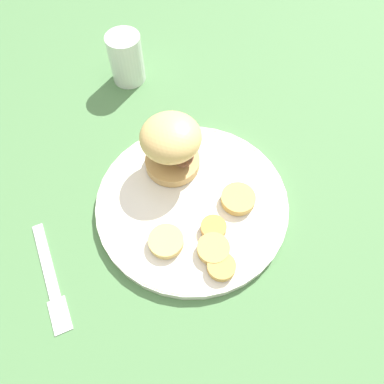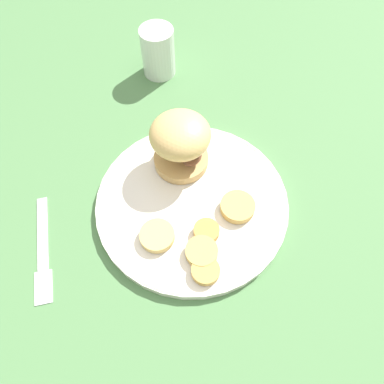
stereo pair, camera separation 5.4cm
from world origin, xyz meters
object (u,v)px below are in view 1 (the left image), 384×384
fork (50,277)px  drinking_glass (126,59)px  sandwich (172,144)px  dinner_plate (192,203)px

fork → drinking_glass: (0.18, -0.36, 0.04)m
sandwich → fork: bearing=85.5°
sandwich → drinking_glass: 0.23m
dinner_plate → drinking_glass: bearing=-28.3°
fork → drinking_glass: size_ratio=1.70×
sandwich → drinking_glass: (0.20, -0.11, -0.02)m
dinner_plate → fork: dinner_plate is taller
dinner_plate → drinking_glass: (0.27, -0.14, 0.04)m
fork → drinking_glass: bearing=-62.8°
dinner_plate → drinking_glass: 0.31m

